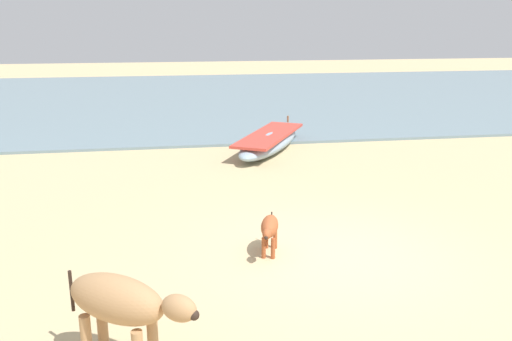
# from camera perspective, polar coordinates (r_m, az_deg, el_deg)

# --- Properties ---
(ground) EXTENTS (80.00, 80.00, 0.00)m
(ground) POSITION_cam_1_polar(r_m,az_deg,el_deg) (8.76, 8.90, -9.04)
(ground) COLOR tan
(sea_water) EXTENTS (60.00, 20.00, 0.08)m
(sea_water) POSITION_cam_1_polar(r_m,az_deg,el_deg) (25.80, -3.34, 7.74)
(sea_water) COLOR slate
(sea_water) RESTS_ON ground
(fishing_boat_2) EXTENTS (2.84, 4.06, 0.70)m
(fishing_boat_2) POSITION_cam_1_polar(r_m,az_deg,el_deg) (15.33, 1.41, 3.07)
(fishing_boat_2) COLOR #8CA5B7
(fishing_boat_2) RESTS_ON ground
(cow_adult_tan) EXTENTS (1.50, 1.19, 1.07)m
(cow_adult_tan) POSITION_cam_1_polar(r_m,az_deg,el_deg) (5.99, -14.04, -13.47)
(cow_adult_tan) COLOR tan
(cow_adult_tan) RESTS_ON ground
(calf_near_rust) EXTENTS (0.45, 0.93, 0.61)m
(calf_near_rust) POSITION_cam_1_polar(r_m,az_deg,el_deg) (8.61, 1.43, -6.11)
(calf_near_rust) COLOR #9E4C28
(calf_near_rust) RESTS_ON ground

